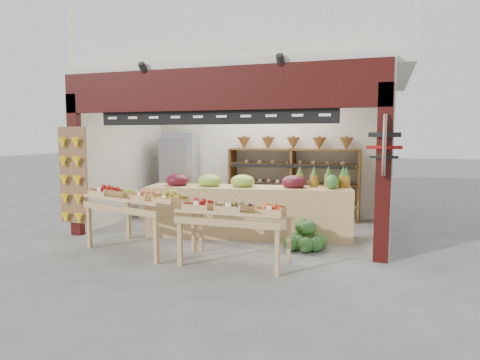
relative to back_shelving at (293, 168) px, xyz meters
name	(u,v)px	position (x,y,z in m)	size (l,w,h in m)	color
ground	(232,233)	(-0.79, -1.95, -1.15)	(60.00, 60.00, 0.00)	slate
shop_structure	(256,43)	(-0.79, -0.34, 2.77)	(6.36, 5.12, 5.40)	beige
banana_board	(72,177)	(-3.52, -3.13, -0.03)	(0.60, 0.15, 1.80)	brown
gift_sign	(384,145)	(1.96, -3.10, 0.60)	(0.04, 0.93, 0.92)	#A3CDBA
back_shelving	(293,168)	(0.00, 0.00, 0.00)	(2.99, 0.49, 1.85)	brown
refrigerator	(180,173)	(-2.69, -0.35, -0.18)	(0.76, 0.76, 1.95)	silver
cardboard_stack	(160,208)	(-2.76, -1.21, -0.89)	(1.09, 0.79, 0.71)	beige
mid_counter	(248,209)	(-0.41, -2.12, -0.63)	(3.84, 1.38, 1.17)	tan
display_table_left	(138,200)	(-1.90, -3.47, -0.32)	(1.90, 1.39, 1.08)	tan
display_table_right	(232,211)	(-0.14, -3.75, -0.38)	(1.57, 0.88, 1.00)	tan
watermelon_pile	(305,239)	(0.77, -2.67, -0.97)	(0.68, 0.64, 0.49)	#184819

